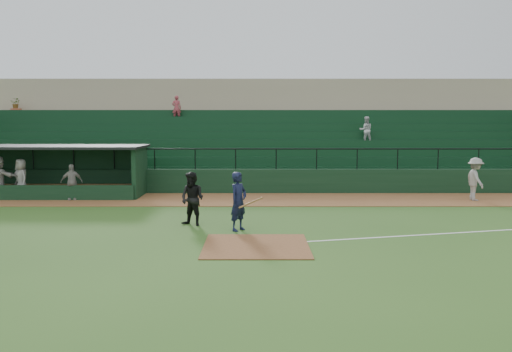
{
  "coord_description": "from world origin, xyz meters",
  "views": [
    {
      "loc": [
        -0.02,
        -15.8,
        3.57
      ],
      "look_at": [
        0.0,
        5.0,
        1.4
      ],
      "focal_mm": 37.09,
      "sensor_mm": 36.0,
      "label": 1
    }
  ],
  "objects": [
    {
      "name": "ground",
      "position": [
        0.0,
        0.0,
        0.0
      ],
      "size": [
        90.0,
        90.0,
        0.0
      ],
      "primitive_type": "plane",
      "color": "#2C511A",
      "rests_on": "ground"
    },
    {
      "name": "warning_track",
      "position": [
        0.0,
        8.0,
        0.01
      ],
      "size": [
        40.0,
        4.0,
        0.03
      ],
      "primitive_type": "cube",
      "color": "brown",
      "rests_on": "ground"
    },
    {
      "name": "stadium_structure",
      "position": [
        -0.0,
        16.46,
        2.3
      ],
      "size": [
        38.0,
        13.08,
        6.4
      ],
      "color": "black",
      "rests_on": "ground"
    },
    {
      "name": "dugout",
      "position": [
        -9.75,
        9.56,
        1.33
      ],
      "size": [
        8.9,
        3.2,
        2.42
      ],
      "color": "black",
      "rests_on": "ground"
    },
    {
      "name": "umpire",
      "position": [
        -2.18,
        2.04,
        0.92
      ],
      "size": [
        1.12,
        1.04,
        1.84
      ],
      "primitive_type": "imported",
      "rotation": [
        0.0,
        0.0,
        -0.5
      ],
      "color": "black",
      "rests_on": "ground"
    },
    {
      "name": "foul_line",
      "position": [
        8.0,
        1.2,
        0.01
      ],
      "size": [
        17.49,
        4.44,
        0.01
      ],
      "primitive_type": "cube",
      "rotation": [
        0.0,
        0.0,
        0.24
      ],
      "color": "white",
      "rests_on": "ground"
    },
    {
      "name": "home_plate_dirt",
      "position": [
        0.0,
        -1.0,
        0.01
      ],
      "size": [
        3.0,
        3.0,
        0.03
      ],
      "primitive_type": "cube",
      "color": "brown",
      "rests_on": "ground"
    },
    {
      "name": "dugout_player_b",
      "position": [
        -10.78,
        8.3,
        0.94
      ],
      "size": [
        1.04,
        1.03,
        1.82
      ],
      "primitive_type": "imported",
      "rotation": [
        0.0,
        0.0,
        -0.75
      ],
      "color": "#99948F",
      "rests_on": "warning_track"
    },
    {
      "name": "dugout_player_a",
      "position": [
        -8.3,
        7.79,
        0.84
      ],
      "size": [
        1.01,
        0.57,
        1.62
      ],
      "primitive_type": "imported",
      "rotation": [
        0.0,
        0.0,
        0.19
      ],
      "color": "#9A9590",
      "rests_on": "warning_track"
    },
    {
      "name": "batter_at_plate",
      "position": [
        -0.57,
        1.22,
        0.96
      ],
      "size": [
        1.19,
        0.84,
        1.93
      ],
      "color": "black",
      "rests_on": "ground"
    },
    {
      "name": "runner",
      "position": [
        9.8,
        7.62,
        0.99
      ],
      "size": [
        0.77,
        1.27,
        1.92
      ],
      "primitive_type": "imported",
      "rotation": [
        0.0,
        0.0,
        1.62
      ],
      "color": "#99938F",
      "rests_on": "warning_track"
    }
  ]
}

